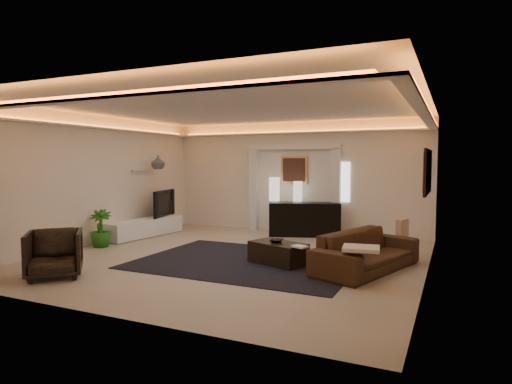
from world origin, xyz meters
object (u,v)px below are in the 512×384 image
at_px(sofa, 367,251).
at_px(coffee_table, 278,253).
at_px(armchair, 54,254).
at_px(console, 305,220).

relative_size(sofa, coffee_table, 2.22).
height_order(sofa, armchair, armchair).
relative_size(console, sofa, 0.77).
distance_m(sofa, coffee_table, 1.57).
bearing_deg(coffee_table, armchair, -121.38).
height_order(console, coffee_table, console).
xyz_separation_m(console, armchair, (-2.44, -5.44, -0.02)).
bearing_deg(sofa, console, 54.20).
distance_m(coffee_table, armchair, 3.78).
xyz_separation_m(sofa, armchair, (-4.50, -2.56, 0.05)).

